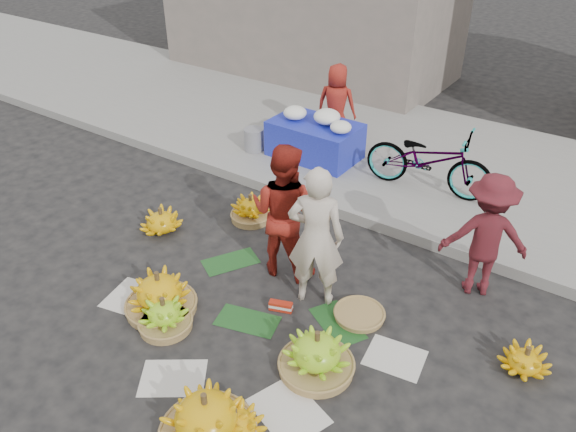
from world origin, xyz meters
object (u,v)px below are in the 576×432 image
Objects in this scene: banana_bunch_0 at (159,293)px; banana_bunch_4 at (317,354)px; bicycle at (429,160)px; vendor_cream at (316,238)px; flower_table at (315,137)px.

banana_bunch_0 reaches higher than banana_bunch_4.
bicycle is at bearing 70.41° from banana_bunch_0.
bicycle is (0.12, 2.77, -0.22)m from vendor_cream.
bicycle reaches higher than banana_bunch_4.
flower_table is at bearing -82.62° from vendor_cream.
bicycle is at bearing 97.04° from banana_bunch_4.
banana_bunch_0 is 1.83m from banana_bunch_4.
vendor_cream is at bearing 171.86° from bicycle.
bicycle is (1.37, 3.85, 0.37)m from banana_bunch_0.
banana_bunch_0 is at bearing -173.22° from banana_bunch_4.
bicycle reaches higher than banana_bunch_0.
vendor_cream reaches higher than bicycle.
vendor_cream reaches higher than flower_table.
banana_bunch_4 is 0.57× the size of flower_table.
vendor_cream is 1.18× the size of flower_table.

